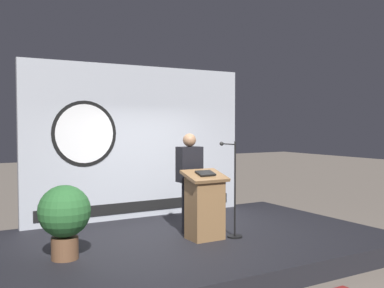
{
  "coord_description": "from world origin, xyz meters",
  "views": [
    {
      "loc": [
        -3.54,
        -6.21,
        2.12
      ],
      "look_at": [
        0.2,
        0.17,
        1.79
      ],
      "focal_mm": 42.19,
      "sensor_mm": 36.0,
      "label": 1
    }
  ],
  "objects_px": {
    "speaker_person": "(189,182)",
    "potted_plant": "(64,215)",
    "podium": "(205,206)",
    "microphone_stand": "(233,203)"
  },
  "relations": [
    {
      "from": "speaker_person",
      "to": "potted_plant",
      "type": "height_order",
      "value": "speaker_person"
    },
    {
      "from": "podium",
      "to": "speaker_person",
      "type": "distance_m",
      "value": 0.58
    },
    {
      "from": "podium",
      "to": "speaker_person",
      "type": "relative_size",
      "value": 0.66
    },
    {
      "from": "microphone_stand",
      "to": "podium",
      "type": "bearing_deg",
      "value": 168.33
    },
    {
      "from": "podium",
      "to": "speaker_person",
      "type": "xyz_separation_m",
      "value": [
        -0.0,
        0.48,
        0.32
      ]
    },
    {
      "from": "speaker_person",
      "to": "microphone_stand",
      "type": "height_order",
      "value": "speaker_person"
    },
    {
      "from": "speaker_person",
      "to": "potted_plant",
      "type": "relative_size",
      "value": 1.66
    },
    {
      "from": "podium",
      "to": "potted_plant",
      "type": "distance_m",
      "value": 2.19
    },
    {
      "from": "podium",
      "to": "microphone_stand",
      "type": "distance_m",
      "value": 0.48
    },
    {
      "from": "podium",
      "to": "speaker_person",
      "type": "bearing_deg",
      "value": 90.33
    }
  ]
}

